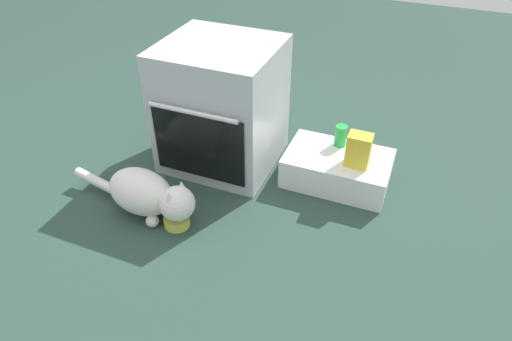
{
  "coord_description": "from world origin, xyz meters",
  "views": [
    {
      "loc": [
        0.97,
        -1.48,
        1.56
      ],
      "look_at": [
        0.32,
        0.12,
        0.25
      ],
      "focal_mm": 31.51,
      "sensor_mm": 36.0,
      "label": 1
    }
  ],
  "objects_px": {
    "snack_bag": "(358,150)",
    "food_bowl": "(176,220)",
    "soda_can": "(341,136)",
    "cat": "(148,194)",
    "pantry_cabinet": "(337,168)",
    "oven": "(222,106)"
  },
  "relations": [
    {
      "from": "pantry_cabinet",
      "to": "cat",
      "type": "relative_size",
      "value": 0.73
    },
    {
      "from": "soda_can",
      "to": "pantry_cabinet",
      "type": "bearing_deg",
      "value": -77.95
    },
    {
      "from": "cat",
      "to": "oven",
      "type": "bearing_deg",
      "value": 83.89
    },
    {
      "from": "pantry_cabinet",
      "to": "snack_bag",
      "type": "height_order",
      "value": "snack_bag"
    },
    {
      "from": "cat",
      "to": "food_bowl",
      "type": "bearing_deg",
      "value": 0.0
    },
    {
      "from": "snack_bag",
      "to": "soda_can",
      "type": "xyz_separation_m",
      "value": [
        -0.12,
        0.15,
        -0.03
      ]
    },
    {
      "from": "oven",
      "to": "food_bowl",
      "type": "height_order",
      "value": "oven"
    },
    {
      "from": "oven",
      "to": "soda_can",
      "type": "bearing_deg",
      "value": 11.78
    },
    {
      "from": "cat",
      "to": "soda_can",
      "type": "height_order",
      "value": "soda_can"
    },
    {
      "from": "cat",
      "to": "snack_bag",
      "type": "relative_size",
      "value": 4.24
    },
    {
      "from": "food_bowl",
      "to": "cat",
      "type": "relative_size",
      "value": 0.17
    },
    {
      "from": "food_bowl",
      "to": "soda_can",
      "type": "relative_size",
      "value": 1.07
    },
    {
      "from": "snack_bag",
      "to": "food_bowl",
      "type": "bearing_deg",
      "value": -141.62
    },
    {
      "from": "food_bowl",
      "to": "snack_bag",
      "type": "xyz_separation_m",
      "value": [
        0.75,
        0.59,
        0.23
      ]
    },
    {
      "from": "cat",
      "to": "soda_can",
      "type": "relative_size",
      "value": 6.36
    },
    {
      "from": "oven",
      "to": "soda_can",
      "type": "relative_size",
      "value": 5.84
    },
    {
      "from": "soda_can",
      "to": "oven",
      "type": "bearing_deg",
      "value": -168.22
    },
    {
      "from": "food_bowl",
      "to": "cat",
      "type": "bearing_deg",
      "value": 173.12
    },
    {
      "from": "cat",
      "to": "snack_bag",
      "type": "bearing_deg",
      "value": 39.19
    },
    {
      "from": "oven",
      "to": "food_bowl",
      "type": "distance_m",
      "value": 0.68
    },
    {
      "from": "food_bowl",
      "to": "oven",
      "type": "bearing_deg",
      "value": 92.27
    },
    {
      "from": "pantry_cabinet",
      "to": "cat",
      "type": "height_order",
      "value": "cat"
    }
  ]
}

